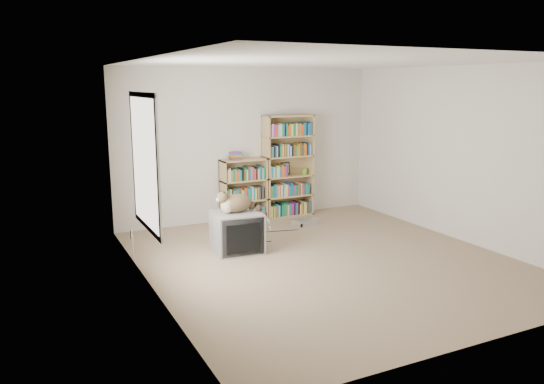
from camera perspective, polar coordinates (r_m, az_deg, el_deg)
name	(u,v)px	position (r m, az deg, el deg)	size (l,w,h in m)	color
floor	(327,261)	(6.94, 5.90, -7.34)	(4.50, 5.00, 0.01)	tan
wall_back	(248,145)	(8.84, -2.55, 5.11)	(4.50, 0.02, 2.50)	silver
wall_front	(489,206)	(4.76, 22.34, -1.37)	(4.50, 0.02, 2.50)	silver
wall_left	(149,179)	(5.78, -13.12, 1.37)	(0.02, 5.00, 2.50)	silver
wall_right	(463,155)	(8.06, 19.82, 3.81)	(0.02, 5.00, 2.50)	silver
ceiling	(331,62)	(6.58, 6.37, 13.74)	(4.50, 5.00, 0.02)	white
window	(145,163)	(5.95, -13.52, 3.10)	(0.02, 1.22, 1.52)	white
crt_tv	(237,232)	(7.21, -3.81, -4.32)	(0.67, 0.62, 0.55)	gray
cat	(241,205)	(7.13, -3.37, -1.46)	(0.71, 0.49, 0.54)	#3C2B18
bookcase_tall	(288,168)	(9.06, 1.70, 2.56)	(0.86, 0.30, 1.73)	#A88554
bookcase_short	(243,192)	(8.77, -3.11, -0.04)	(0.75, 0.30, 1.04)	#A88554
book_stack	(235,156)	(8.60, -3.99, 3.90)	(0.18, 0.23, 0.12)	red
green_mug	(304,171)	(9.20, 3.48, 2.26)	(0.09, 0.09, 0.10)	#60A02D
framed_print	(285,168)	(9.13, 1.44, 2.56)	(0.16, 0.01, 0.21)	black
dvd_player	(306,222)	(8.62, 3.65, -3.23)	(0.38, 0.27, 0.09)	silver
wall_outlet	(131,234)	(7.15, -14.92, -4.44)	(0.01, 0.08, 0.13)	silver
floor_cables	(265,238)	(7.88, -0.74, -4.94)	(1.20, 0.70, 0.01)	black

